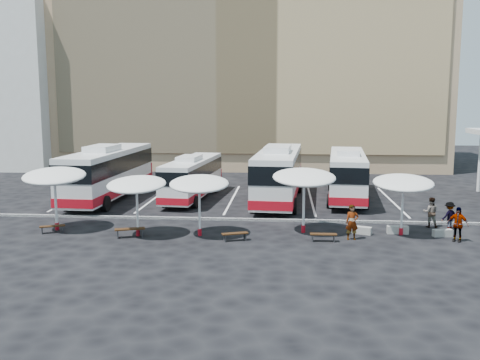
# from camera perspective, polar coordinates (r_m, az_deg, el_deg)

# --- Properties ---
(ground) EXTENTS (120.00, 120.00, 0.00)m
(ground) POSITION_cam_1_polar(r_m,az_deg,el_deg) (33.25, -2.16, -4.49)
(ground) COLOR black
(ground) RESTS_ON ground
(sandstone_building) EXTENTS (42.00, 18.25, 29.60)m
(sandstone_building) POSITION_cam_1_polar(r_m,az_deg,el_deg) (64.36, 1.30, 13.08)
(sandstone_building) COLOR tan
(sandstone_building) RESTS_ON ground
(apartment_block) EXTENTS (14.00, 14.00, 18.00)m
(apartment_block) POSITION_cam_1_polar(r_m,az_deg,el_deg) (68.13, -23.48, 9.09)
(apartment_block) COLOR silver
(apartment_block) RESTS_ON ground
(curb_divider) EXTENTS (34.00, 0.25, 0.15)m
(curb_divider) POSITION_cam_1_polar(r_m,az_deg,el_deg) (33.72, -2.05, -4.18)
(curb_divider) COLOR black
(curb_divider) RESTS_ON ground
(bay_lines) EXTENTS (24.15, 12.00, 0.01)m
(bay_lines) POSITION_cam_1_polar(r_m,az_deg,el_deg) (41.04, -0.81, -1.99)
(bay_lines) COLOR white
(bay_lines) RESTS_ON ground
(bus_0) EXTENTS (3.49, 13.40, 4.22)m
(bus_0) POSITION_cam_1_polar(r_m,az_deg,el_deg) (41.58, -13.82, 0.91)
(bus_0) COLOR silver
(bus_0) RESTS_ON ground
(bus_1) EXTENTS (3.22, 10.85, 3.39)m
(bus_1) POSITION_cam_1_polar(r_m,az_deg,el_deg) (40.91, -5.07, 0.40)
(bus_1) COLOR silver
(bus_1) RESTS_ON ground
(bus_2) EXTENTS (3.75, 13.51, 4.24)m
(bus_2) POSITION_cam_1_polar(r_m,az_deg,el_deg) (39.76, 4.14, 0.80)
(bus_2) COLOR silver
(bus_2) RESTS_ON ground
(bus_3) EXTENTS (3.71, 12.40, 3.88)m
(bus_3) POSITION_cam_1_polar(r_m,az_deg,el_deg) (41.66, 11.36, 0.75)
(bus_3) COLOR silver
(bus_3) RESTS_ON ground
(sunshade_0) EXTENTS (4.17, 4.20, 3.71)m
(sunshade_0) POSITION_cam_1_polar(r_m,az_deg,el_deg) (32.43, -19.19, 0.38)
(sunshade_0) COLOR silver
(sunshade_0) RESTS_ON ground
(sunshade_1) EXTENTS (3.35, 3.40, 3.40)m
(sunshade_1) POSITION_cam_1_polar(r_m,az_deg,el_deg) (29.84, -10.97, -0.50)
(sunshade_1) COLOR silver
(sunshade_1) RESTS_ON ground
(sunshade_2) EXTENTS (3.52, 3.56, 3.43)m
(sunshade_2) POSITION_cam_1_polar(r_m,az_deg,el_deg) (29.43, -4.37, -0.43)
(sunshade_2) COLOR silver
(sunshade_2) RESTS_ON ground
(sunshade_3) EXTENTS (3.84, 3.89, 3.73)m
(sunshade_3) POSITION_cam_1_polar(r_m,az_deg,el_deg) (30.24, 6.86, 0.25)
(sunshade_3) COLOR silver
(sunshade_3) RESTS_ON ground
(sunshade_4) EXTENTS (3.59, 3.63, 3.46)m
(sunshade_4) POSITION_cam_1_polar(r_m,az_deg,el_deg) (30.88, 17.02, -0.32)
(sunshade_4) COLOR silver
(sunshade_4) RESTS_ON ground
(wood_bench_0) EXTENTS (1.42, 0.89, 0.42)m
(wood_bench_0) POSITION_cam_1_polar(r_m,az_deg,el_deg) (32.28, -19.38, -4.78)
(wood_bench_0) COLOR black
(wood_bench_0) RESTS_ON ground
(wood_bench_1) EXTENTS (1.69, 0.95, 0.50)m
(wood_bench_1) POSITION_cam_1_polar(r_m,az_deg,el_deg) (30.11, -11.67, -5.29)
(wood_bench_1) COLOR black
(wood_bench_1) RESTS_ON ground
(wood_bench_2) EXTENTS (1.46, 0.86, 0.43)m
(wood_bench_2) POSITION_cam_1_polar(r_m,az_deg,el_deg) (28.77, -0.55, -5.86)
(wood_bench_2) COLOR black
(wood_bench_2) RESTS_ON ground
(wood_bench_3) EXTENTS (1.43, 0.40, 0.44)m
(wood_bench_3) POSITION_cam_1_polar(r_m,az_deg,el_deg) (28.97, 8.88, -5.87)
(wood_bench_3) COLOR black
(wood_bench_3) RESTS_ON ground
(conc_bench_0) EXTENTS (1.17, 0.77, 0.42)m
(conc_bench_0) POSITION_cam_1_polar(r_m,az_deg,el_deg) (31.05, 12.83, -5.25)
(conc_bench_0) COLOR gray
(conc_bench_0) RESTS_ON ground
(conc_bench_1) EXTENTS (1.18, 0.41, 0.44)m
(conc_bench_1) POSITION_cam_1_polar(r_m,az_deg,el_deg) (31.60, 16.46, -5.12)
(conc_bench_1) COLOR gray
(conc_bench_1) RESTS_ON ground
(conc_bench_2) EXTENTS (1.11, 0.57, 0.40)m
(conc_bench_2) POSITION_cam_1_polar(r_m,az_deg,el_deg) (31.74, 20.78, -5.31)
(conc_bench_2) COLOR gray
(conc_bench_2) RESTS_ON ground
(passenger_0) EXTENTS (0.74, 0.52, 1.91)m
(passenger_0) POSITION_cam_1_polar(r_m,az_deg,el_deg) (29.50, 11.87, -4.45)
(passenger_0) COLOR black
(passenger_0) RESTS_ON ground
(passenger_1) EXTENTS (0.97, 0.81, 1.80)m
(passenger_1) POSITION_cam_1_polar(r_m,az_deg,el_deg) (33.65, 19.69, -3.27)
(passenger_1) COLOR black
(passenger_1) RESTS_ON ground
(passenger_2) EXTENTS (1.18, 0.95, 1.88)m
(passenger_2) POSITION_cam_1_polar(r_m,az_deg,el_deg) (30.78, 22.20, -4.39)
(passenger_2) COLOR black
(passenger_2) RESTS_ON ground
(passenger_3) EXTENTS (1.22, 1.03, 1.64)m
(passenger_3) POSITION_cam_1_polar(r_m,az_deg,el_deg) (33.46, 21.40, -3.56)
(passenger_3) COLOR black
(passenger_3) RESTS_ON ground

